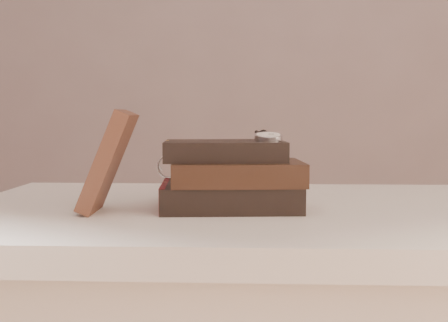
{
  "coord_description": "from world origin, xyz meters",
  "views": [
    {
      "loc": [
        -0.03,
        -0.59,
        0.9
      ],
      "look_at": [
        -0.07,
        0.32,
        0.82
      ],
      "focal_mm": 47.24,
      "sensor_mm": 36.0,
      "label": 1
    }
  ],
  "objects": [
    {
      "name": "table",
      "position": [
        0.0,
        0.35,
        0.66
      ],
      "size": [
        1.0,
        0.6,
        0.75
      ],
      "color": "silver",
      "rests_on": "ground"
    },
    {
      "name": "book_stack",
      "position": [
        -0.06,
        0.32,
        0.8
      ],
      "size": [
        0.23,
        0.16,
        0.11
      ],
      "color": "black",
      "rests_on": "table"
    },
    {
      "name": "journal",
      "position": [
        -0.24,
        0.28,
        0.83
      ],
      "size": [
        0.09,
        0.1,
        0.15
      ],
      "primitive_type": "cube",
      "rotation": [
        0.0,
        0.39,
        0.04
      ],
      "color": "#3F2118",
      "rests_on": "table"
    },
    {
      "name": "pocket_watch",
      "position": [
        -0.0,
        0.32,
        0.86
      ],
      "size": [
        0.05,
        0.15,
        0.02
      ],
      "color": "silver",
      "rests_on": "book_stack"
    },
    {
      "name": "eyeglasses",
      "position": [
        -0.14,
        0.38,
        0.81
      ],
      "size": [
        0.1,
        0.11,
        0.04
      ],
      "color": "silver",
      "rests_on": "book_stack"
    }
  ]
}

